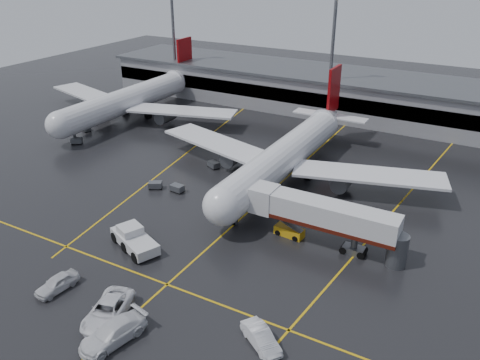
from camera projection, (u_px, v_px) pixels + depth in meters
The scene contains 22 objects.
ground at pixel (259, 203), 71.46m from camera, with size 220.00×220.00×0.00m, color black.
apron_line_centre at pixel (259, 203), 71.45m from camera, with size 0.25×90.00×0.02m, color gold.
apron_line_stop at pixel (167, 284), 54.11m from camera, with size 60.00×0.25×0.02m, color gold.
apron_line_left at pixel (185, 154), 88.16m from camera, with size 0.25×70.00×0.02m, color gold.
apron_line_right at pixel (400, 203), 71.38m from camera, with size 0.25×70.00×0.02m, color gold.
terminal at pixel (360, 95), 107.38m from camera, with size 122.00×19.00×8.60m.
light_mast_left at pixel (174, 35), 118.22m from camera, with size 3.00×1.20×25.45m.
light_mast_mid at pixel (332, 50), 100.56m from camera, with size 3.00×1.20×25.45m.
main_airliner at pixel (287, 154), 77.29m from camera, with size 48.80×45.60×14.10m.
second_airliner at pixel (131, 99), 105.30m from camera, with size 48.80×45.60×14.10m.
jet_bridge at pixel (323, 217), 59.80m from camera, with size 19.90×3.40×6.05m.
pushback_tractor at pixel (134, 239), 60.47m from camera, with size 8.10×5.72×2.69m.
belt_loader at pixel (289, 231), 63.10m from camera, with size 3.92×2.08×2.40m.
service_van_a at pixel (108, 311), 48.79m from camera, with size 3.24×7.02×1.95m, color white.
service_van_b at pixel (113, 333), 45.93m from camera, with size 2.74×6.75×1.96m, color silver.
service_van_c at pixel (261, 338), 45.57m from camera, with size 1.79×5.14×1.69m, color silver.
service_van_d at pixel (57, 283), 52.96m from camera, with size 1.97×4.91×1.67m, color silver.
baggage_cart_a at pixel (177, 188), 74.39m from camera, with size 2.11×1.47×1.12m.
baggage_cart_b at pixel (155, 185), 75.36m from camera, with size 2.38×2.11×1.12m.
baggage_cart_c at pixel (214, 164), 82.45m from camera, with size 2.36×2.03×1.12m.
baggage_cart_d at pixel (86, 128), 98.92m from camera, with size 2.34×1.95×1.12m.
baggage_cart_e at pixel (77, 141), 92.55m from camera, with size 2.39×2.19×1.12m.
Camera 1 is at (28.49, -56.41, 33.61)m, focal length 36.84 mm.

